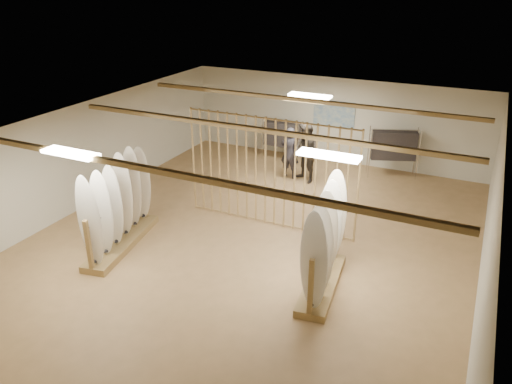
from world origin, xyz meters
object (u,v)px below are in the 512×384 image
at_px(rack_right, 323,256).
at_px(clothing_rack_a, 282,134).
at_px(shopper_a, 290,149).
at_px(shopper_b, 306,149).
at_px(rack_left, 119,217).
at_px(clothing_rack_b, 394,145).

bearing_deg(rack_right, clothing_rack_a, 112.31).
height_order(shopper_a, shopper_b, shopper_b).
bearing_deg(clothing_rack_a, shopper_a, -57.16).
relative_size(rack_right, clothing_rack_a, 1.66).
relative_size(rack_right, shopper_a, 1.28).
distance_m(rack_right, shopper_b, 5.64).
bearing_deg(clothing_rack_a, rack_left, -98.09).
distance_m(rack_left, clothing_rack_a, 7.05).
xyz_separation_m(rack_right, shopper_b, (-2.27, 5.15, 0.30)).
relative_size(clothing_rack_b, shopper_b, 0.75).
xyz_separation_m(clothing_rack_b, shopper_b, (-2.29, -1.58, 0.02)).
xyz_separation_m(rack_right, clothing_rack_b, (0.02, 6.73, 0.27)).
bearing_deg(shopper_b, clothing_rack_b, 64.73).
xyz_separation_m(clothing_rack_a, shopper_b, (1.37, -1.43, 0.12)).
bearing_deg(rack_left, shopper_a, 60.27).
xyz_separation_m(clothing_rack_a, clothing_rack_b, (3.66, 0.15, 0.10)).
height_order(rack_left, clothing_rack_a, rack_left).
xyz_separation_m(clothing_rack_a, shopper_a, (0.81, -1.32, -0.00)).
height_order(rack_left, shopper_a, rack_left).
distance_m(rack_left, clothing_rack_b, 8.58).
height_order(rack_left, clothing_rack_b, rack_left).
bearing_deg(clothing_rack_b, clothing_rack_a, 161.84).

